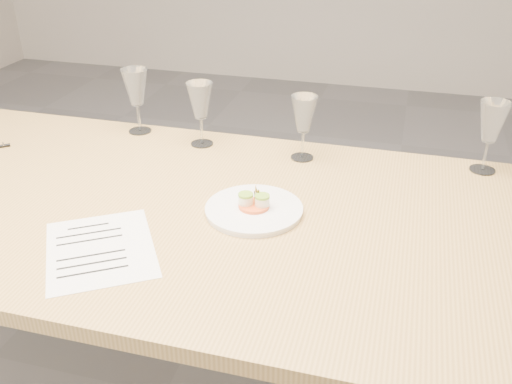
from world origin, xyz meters
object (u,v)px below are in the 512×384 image
(wine_glass_2, at_px, (304,115))
(wine_glass_3, at_px, (492,123))
(wine_glass_1, at_px, (200,102))
(wine_glass_0, at_px, (136,88))
(dining_table, at_px, (145,220))
(dinner_plate, at_px, (254,209))
(recipe_sheet, at_px, (100,249))

(wine_glass_2, distance_m, wine_glass_3, 0.54)
(wine_glass_1, bearing_deg, wine_glass_0, 169.18)
(wine_glass_2, height_order, wine_glass_3, wine_glass_3)
(dining_table, relative_size, wine_glass_1, 11.54)
(dinner_plate, xyz_separation_m, recipe_sheet, (-0.30, -0.26, -0.01))
(dining_table, height_order, wine_glass_2, wine_glass_2)
(dining_table, xyz_separation_m, dinner_plate, (0.31, 0.01, 0.08))
(dinner_plate, distance_m, wine_glass_1, 0.49)
(wine_glass_1, height_order, wine_glass_2, wine_glass_1)
(wine_glass_0, bearing_deg, dinner_plate, -39.00)
(recipe_sheet, relative_size, wine_glass_1, 1.87)
(wine_glass_0, bearing_deg, recipe_sheet, -71.79)
(recipe_sheet, relative_size, wine_glass_2, 1.94)
(dining_table, height_order, wine_glass_1, wine_glass_1)
(recipe_sheet, relative_size, wine_glass_3, 1.82)
(dining_table, bearing_deg, recipe_sheet, -87.85)
(recipe_sheet, distance_m, wine_glass_2, 0.73)
(wine_glass_0, distance_m, wine_glass_2, 0.59)
(dining_table, distance_m, wine_glass_0, 0.54)
(recipe_sheet, bearing_deg, dining_table, 59.35)
(dining_table, xyz_separation_m, recipe_sheet, (0.01, -0.25, 0.07))
(dining_table, relative_size, wine_glass_3, 11.19)
(wine_glass_1, distance_m, wine_glass_2, 0.34)
(wine_glass_2, bearing_deg, wine_glass_0, 173.60)
(wine_glass_0, xyz_separation_m, wine_glass_2, (0.58, -0.07, -0.01))
(dinner_plate, relative_size, wine_glass_3, 1.19)
(dining_table, relative_size, wine_glass_0, 10.95)
(wine_glass_1, bearing_deg, dinner_plate, -53.34)
(dining_table, height_order, wine_glass_0, wine_glass_0)
(recipe_sheet, xyz_separation_m, wine_glass_3, (0.89, 0.68, 0.15))
(wine_glass_3, bearing_deg, wine_glass_2, -173.95)
(dining_table, distance_m, wine_glass_1, 0.45)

